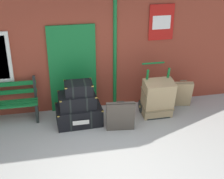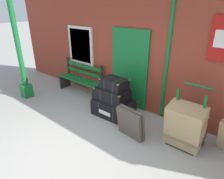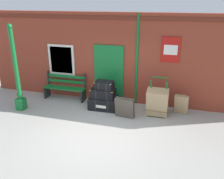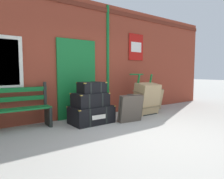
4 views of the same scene
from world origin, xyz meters
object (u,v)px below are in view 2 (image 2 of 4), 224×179
Objects in this scene: steamer_trunk_base at (113,108)px; suitcase_beige at (131,123)px; porters_trolley at (187,130)px; steamer_trunk_middle at (113,94)px; steamer_trunk_top at (114,84)px; large_brown_trunk at (185,126)px; lamp_post at (21,62)px; platform_bench at (81,79)px.

suitcase_beige reaches higher than steamer_trunk_base.
steamer_trunk_middle is at bearing -176.36° from porters_trolley.
porters_trolley reaches higher than steamer_trunk_middle.
steamer_trunk_top is 1.10m from suitcase_beige.
steamer_trunk_top is 0.66× the size of large_brown_trunk.
porters_trolley is at bearing 3.58° from steamer_trunk_top.
steamer_trunk_middle is 1.89m from porters_trolley.
steamer_trunk_top is at bearing 23.60° from steamer_trunk_base.
steamer_trunk_base is 0.66m from steamer_trunk_top.
platform_bench is at bearing 50.37° from lamp_post.
lamp_post is 2.91m from steamer_trunk_top.
suitcase_beige is (-0.98, -0.42, -0.13)m from large_brown_trunk.
platform_bench is at bearing 165.78° from steamer_trunk_top.
lamp_post is at bearing -162.91° from steamer_trunk_top.
platform_bench is (1.07, 1.29, -0.65)m from lamp_post.
steamer_trunk_middle is 0.89× the size of large_brown_trunk.
large_brown_trunk is (4.59, 0.79, -0.63)m from lamp_post.
steamer_trunk_middle is at bearing -14.76° from platform_bench.
lamp_post is 2.90m from steamer_trunk_middle.
steamer_trunk_top is at bearing 178.03° from large_brown_trunk.
steamer_trunk_middle is (2.73, 0.85, -0.52)m from lamp_post.
steamer_trunk_top is 0.52× the size of porters_trolley.
porters_trolley is 1.28× the size of large_brown_trunk.
steamer_trunk_top is (0.02, 0.01, 0.66)m from steamer_trunk_base.
platform_bench is 2.29× the size of suitcase_beige.
lamp_post is 4.69× the size of steamer_trunk_top.
platform_bench is 1.76m from steamer_trunk_base.
steamer_trunk_middle is 1.19× the size of suitcase_beige.
suitcase_beige is at bearing -28.47° from steamer_trunk_middle.
lamp_post reaches higher than porters_trolley.
porters_trolley is at bearing 3.79° from steamer_trunk_base.
large_brown_trunk is at bearing -1.77° from steamer_trunk_middle.
steamer_trunk_base is at bearing -176.21° from porters_trolley.
steamer_trunk_base is 0.98m from suitcase_beige.
steamer_trunk_top is at bearing 17.09° from lamp_post.
steamer_trunk_middle is (1.66, -0.44, 0.14)m from platform_bench.
porters_trolley is (3.52, -0.32, -0.17)m from platform_bench.
porters_trolley is (1.86, 0.12, -0.31)m from steamer_trunk_middle.
porters_trolley is (1.81, 0.11, -0.60)m from steamer_trunk_top.
porters_trolley reaches higher than steamer_trunk_base.
large_brown_trunk reaches higher than steamer_trunk_middle.
platform_bench is 2.59× the size of steamer_trunk_top.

